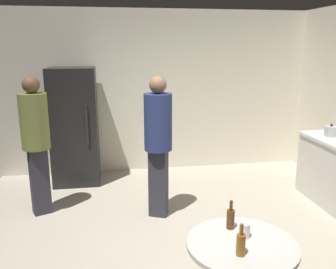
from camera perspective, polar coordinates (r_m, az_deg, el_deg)
name	(u,v)px	position (r m, az deg, el deg)	size (l,w,h in m)	color
ground_plane	(186,252)	(4.04, 2.96, -18.30)	(5.20, 5.20, 0.10)	#B2A893
wall_back	(155,92)	(6.06, -2.11, 6.80)	(5.32, 0.06, 2.70)	silver
refrigerator	(75,126)	(5.69, -14.76, 1.28)	(0.70, 0.68, 1.80)	black
kettle	(331,131)	(5.37, 24.72, 0.48)	(0.24, 0.17, 0.18)	#B2B2B7
foreground_table	(241,256)	(2.77, 11.72, -18.54)	(0.80, 0.80, 0.73)	beige
beer_bottle_amber	(241,244)	(2.53, 11.62, -16.82)	(0.06, 0.06, 0.23)	#8C5919
beer_bottle_brown	(231,218)	(2.84, 10.01, -13.12)	(0.06, 0.06, 0.23)	#593314
plastic_cup_white	(244,230)	(2.76, 12.16, -14.80)	(0.08, 0.08, 0.11)	white
person_in_olive_shirt	(36,135)	(4.67, -20.49, -0.14)	(0.44, 0.44, 1.76)	#2D2D38
person_in_navy_shirt	(158,136)	(4.32, -1.60, -0.30)	(0.45, 0.45, 1.77)	#2D2D38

